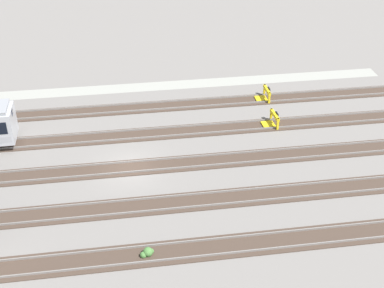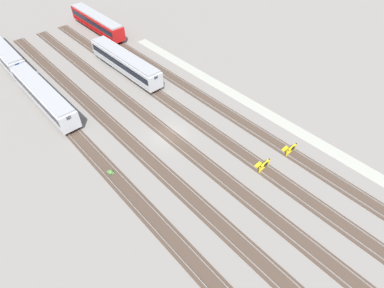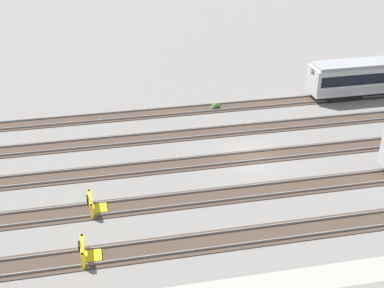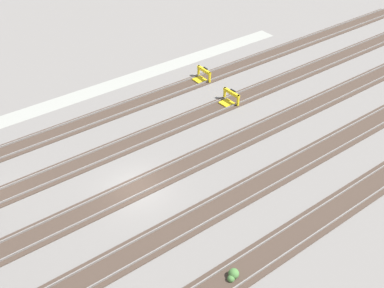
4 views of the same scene
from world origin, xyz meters
name	(u,v)px [view 4 (image 4 of 4)]	position (x,y,z in m)	size (l,w,h in m)	color
ground_plane	(137,188)	(0.00, 0.00, 0.00)	(400.00, 400.00, 0.00)	gray
service_walkway	(57,103)	(0.00, -14.37, 0.00)	(54.00, 2.00, 0.01)	#9E9E93
rail_track_nearest	(78,125)	(0.00, -9.91, 0.04)	(90.00, 2.23, 0.21)	#47382D
rail_track_near_inner	(105,154)	(0.00, -4.96, 0.04)	(90.00, 2.23, 0.21)	#47382D
rail_track_middle	(137,188)	(0.00, 0.00, 0.04)	(90.00, 2.24, 0.21)	#47382D
rail_track_far_inner	(176,230)	(0.00, 4.96, 0.04)	(90.00, 2.23, 0.21)	#47382D
rail_track_farthest	(225,282)	(0.00, 9.91, 0.04)	(90.00, 2.23, 0.21)	#47382D
bumper_stop_nearest_track	(202,75)	(-13.55, -9.91, 0.51)	(1.34, 2.00, 1.22)	yellow
bumper_stop_near_inner_track	(229,98)	(-12.91, -4.95, 0.51)	(1.38, 2.01, 1.22)	yellow
weed_clump	(233,274)	(-0.62, 9.94, 0.24)	(0.92, 0.70, 0.64)	#4C7F3D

